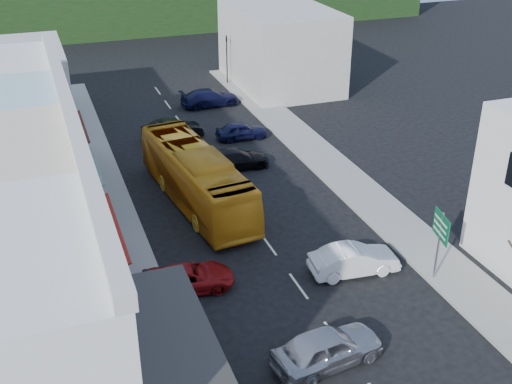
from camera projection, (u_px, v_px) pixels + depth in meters
name	position (u px, v px, depth m)	size (l,w,h in m)	color
ground	(298.00, 286.00, 30.73)	(120.00, 120.00, 0.00)	black
sidewalk_left	(110.00, 215.00, 36.81)	(3.00, 52.00, 0.15)	gray
sidewalk_right	(344.00, 177.00, 41.36)	(3.00, 52.00, 0.15)	gray
shopfront_row	(7.00, 208.00, 29.32)	(8.25, 30.00, 8.00)	white
distant_block_left	(12.00, 89.00, 48.37)	(8.00, 10.00, 6.00)	#B7B2A8
distant_block_right	(280.00, 47.00, 57.64)	(8.00, 12.00, 7.00)	#B7B2A8
bus	(196.00, 179.00, 37.71)	(2.50, 11.60, 3.10)	orange
car_silver	(327.00, 350.00, 25.63)	(1.80, 4.40, 1.40)	#AFAFB4
car_white	(354.00, 261.00, 31.45)	(1.80, 4.40, 1.40)	white
car_red	(188.00, 276.00, 30.23)	(1.90, 4.60, 1.40)	maroon
car_black_near	(236.00, 158.00, 42.47)	(1.84, 4.50, 1.40)	black
car_navy_mid	(241.00, 130.00, 47.05)	(1.80, 4.40, 1.40)	black
car_black_far	(172.00, 130.00, 47.03)	(1.80, 4.40, 1.40)	black
car_navy_far	(210.00, 98.00, 53.62)	(1.84, 4.50, 1.40)	black
pedestrian_left	(148.00, 287.00, 28.98)	(0.60, 0.40, 1.70)	black
direction_sign	(438.00, 247.00, 30.38)	(0.53, 1.67, 3.71)	#07572D
traffic_signal	(227.00, 60.00, 58.29)	(0.52, 0.94, 4.51)	black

